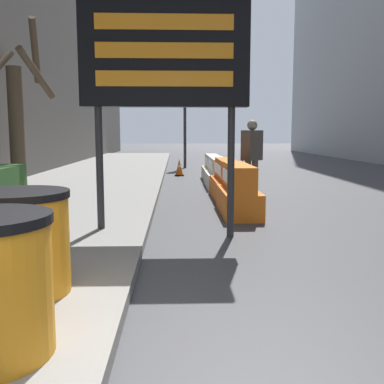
# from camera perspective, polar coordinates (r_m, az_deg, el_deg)

# --- Properties ---
(bare_tree) EXTENTS (1.92, 2.01, 4.09)m
(bare_tree) POSITION_cam_1_polar(r_m,az_deg,el_deg) (12.18, -21.63, 10.19)
(bare_tree) COLOR #4C3D2D
(bare_tree) RESTS_ON sidewalk_left
(barrel_drum_middle) EXTENTS (0.84, 0.84, 0.86)m
(barrel_drum_middle) POSITION_cam_1_polar(r_m,az_deg,el_deg) (4.00, -21.04, -5.98)
(barrel_drum_middle) COLOR orange
(barrel_drum_middle) RESTS_ON sidewalk_left
(message_board) EXTENTS (2.40, 0.36, 3.37)m
(message_board) POSITION_cam_1_polar(r_m,az_deg,el_deg) (6.32, -3.48, 17.36)
(message_board) COLOR #28282B
(message_board) RESTS_ON ground_plane
(jersey_barrier_orange_near) EXTENTS (0.64, 1.78, 0.91)m
(jersey_barrier_orange_near) POSITION_cam_1_polar(r_m,az_deg,el_deg) (8.17, 5.91, -0.03)
(jersey_barrier_orange_near) COLOR orange
(jersey_barrier_orange_near) RESTS_ON ground_plane
(jersey_barrier_orange_far) EXTENTS (0.60, 1.86, 0.88)m
(jersey_barrier_orange_far) POSITION_cam_1_polar(r_m,az_deg,el_deg) (10.12, 4.37, 1.38)
(jersey_barrier_orange_far) COLOR orange
(jersey_barrier_orange_far) RESTS_ON ground_plane
(jersey_barrier_white) EXTENTS (0.63, 1.78, 0.80)m
(jersey_barrier_white) POSITION_cam_1_polar(r_m,az_deg,el_deg) (12.15, 3.30, 2.24)
(jersey_barrier_white) COLOR silver
(jersey_barrier_white) RESTS_ON ground_plane
(jersey_barrier_cream) EXTENTS (0.59, 1.63, 0.79)m
(jersey_barrier_cream) POSITION_cam_1_polar(r_m,az_deg,el_deg) (14.02, 2.59, 2.94)
(jersey_barrier_cream) COLOR beige
(jersey_barrier_cream) RESTS_ON ground_plane
(traffic_cone_near) EXTENTS (0.31, 0.31, 0.55)m
(traffic_cone_near) POSITION_cam_1_polar(r_m,az_deg,el_deg) (17.21, 6.42, 3.48)
(traffic_cone_near) COLOR black
(traffic_cone_near) RESTS_ON ground_plane
(traffic_cone_mid) EXTENTS (0.41, 0.41, 0.72)m
(traffic_cone_mid) POSITION_cam_1_polar(r_m,az_deg,el_deg) (13.73, 2.92, 2.87)
(traffic_cone_mid) COLOR black
(traffic_cone_mid) RESTS_ON ground_plane
(traffic_cone_far) EXTENTS (0.32, 0.32, 0.58)m
(traffic_cone_far) POSITION_cam_1_polar(r_m,az_deg,el_deg) (15.44, -1.63, 3.12)
(traffic_cone_far) COLOR black
(traffic_cone_far) RESTS_ON ground_plane
(traffic_light_near_curb) EXTENTS (0.28, 0.45, 3.66)m
(traffic_light_near_curb) POSITION_cam_1_polar(r_m,az_deg,el_deg) (18.84, -0.91, 11.17)
(traffic_light_near_curb) COLOR #2D2D30
(traffic_light_near_curb) RESTS_ON ground_plane
(pedestrian_worker) EXTENTS (0.53, 0.51, 1.76)m
(pedestrian_worker) POSITION_cam_1_polar(r_m,az_deg,el_deg) (10.27, 7.60, 5.06)
(pedestrian_worker) COLOR #514C42
(pedestrian_worker) RESTS_ON ground_plane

